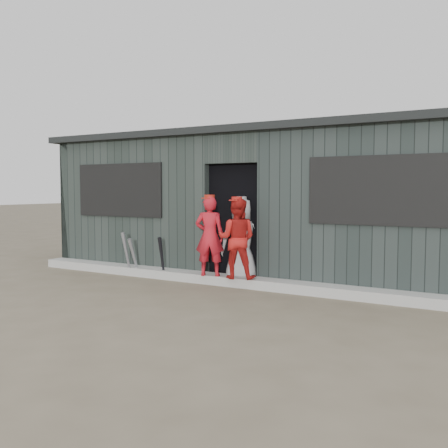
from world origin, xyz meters
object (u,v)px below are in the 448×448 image
Objects in this scene: bat_mid at (127,254)px; player_grey_back at (242,241)px; dugout at (268,204)px; bat_left at (134,257)px; bat_right at (162,258)px; player_red_right at (237,238)px; player_red_left at (210,236)px.

player_grey_back is at bearing 11.68° from bat_mid.
player_grey_back is 1.55m from dugout.
bat_left is 0.96× the size of bat_right.
bat_mid is 2.83m from dugout.
bat_left is 2.17m from player_red_right.
player_red_left is 1.02× the size of player_red_right.
player_red_right is at bearing -1.00° from bat_right.
dugout reaches higher than bat_right.
bat_right is 0.59× the size of player_red_right.
player_red_left is 1.91m from dugout.
bat_mid reaches higher than bat_left.
player_red_left is at bearing -96.04° from dugout.
player_red_left reaches higher than bat_left.
player_grey_back reaches higher than bat_mid.
bat_mid is 0.63× the size of player_red_right.
bat_left is 0.55× the size of player_red_left.
dugout is (1.82, 1.81, 0.94)m from bat_left.
bat_mid is 2.28m from player_red_right.
bat_mid is 0.75m from bat_right.
dugout is at bearing -116.86° from player_red_left.
player_red_left is at bearing -15.43° from player_red_right.
bat_right reaches higher than bat_left.
bat_right is at bearing 4.62° from bat_mid.
player_red_right reaches higher than bat_right.
player_grey_back is (0.37, 0.41, -0.09)m from player_red_left.
player_red_right is at bearing 79.93° from player_grey_back.
bat_left is at bearing -17.00° from player_grey_back.
dugout reaches higher than player_red_right.
bat_mid is 0.56× the size of player_grey_back.
bat_mid is at bearing -16.09° from player_grey_back.
bat_mid is 1.79m from player_red_left.
bat_left is at bearing -21.91° from player_red_left.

